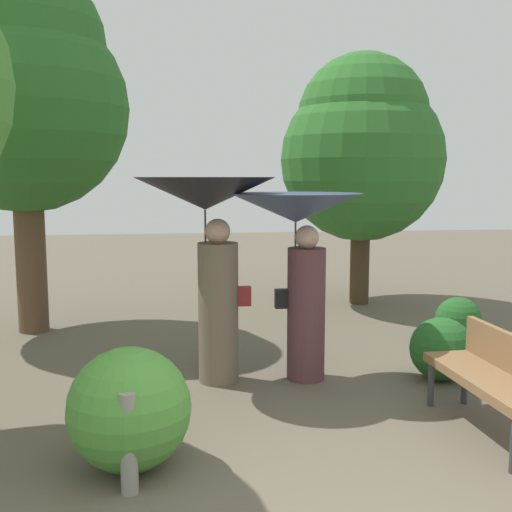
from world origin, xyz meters
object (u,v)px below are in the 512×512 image
person_right (299,238)px  tree_mid_left (23,89)px  person_left (209,227)px  tree_near_right (362,147)px  park_bench (497,374)px  path_marker_post (129,443)px

person_right → tree_mid_left: tree_mid_left is taller
tree_mid_left → person_right: bearing=-37.2°
person_left → tree_near_right: tree_near_right is taller
park_bench → path_marker_post: bearing=-80.9°
person_right → park_bench: size_ratio=1.30×
tree_near_right → path_marker_post: size_ratio=5.82×
tree_mid_left → path_marker_post: bearing=-70.6°
person_left → path_marker_post: person_left is taller
path_marker_post → person_right: bearing=53.8°
tree_near_right → path_marker_post: tree_near_right is taller
park_bench → tree_mid_left: (-4.62, 4.07, 2.79)m
person_right → path_marker_post: 2.96m
person_left → path_marker_post: 2.67m
person_left → park_bench: person_left is taller
park_bench → tree_mid_left: tree_mid_left is taller
person_right → tree_near_right: tree_near_right is taller
park_bench → tree_near_right: (0.45, 5.30, 2.12)m
person_left → tree_mid_left: bearing=48.8°
park_bench → path_marker_post: size_ratio=2.13×
park_bench → tree_near_right: tree_near_right is taller
person_right → tree_near_right: 4.27m
path_marker_post → tree_near_right: bearing=59.9°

